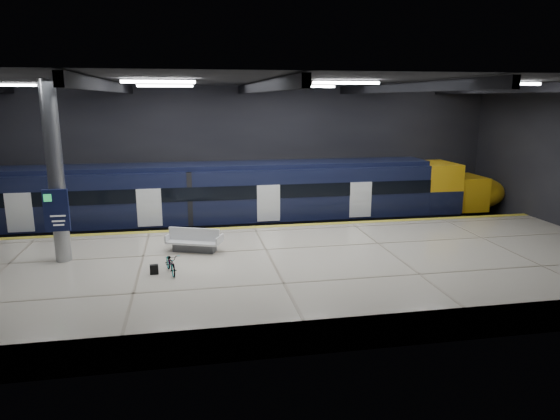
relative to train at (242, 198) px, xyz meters
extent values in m
plane|color=black|center=(0.26, -5.50, -2.06)|extent=(30.00, 30.00, 0.00)
cube|color=black|center=(0.26, 2.50, 1.94)|extent=(30.00, 0.10, 8.00)
cube|color=black|center=(0.26, -13.50, 1.94)|extent=(30.00, 0.10, 8.00)
cube|color=black|center=(0.26, -5.50, 5.94)|extent=(30.00, 16.00, 0.10)
cube|color=black|center=(-5.74, -5.50, 5.69)|extent=(0.25, 16.00, 0.40)
cube|color=black|center=(0.26, -5.50, 5.69)|extent=(0.25, 16.00, 0.40)
cube|color=black|center=(6.26, -5.50, 5.69)|extent=(0.25, 16.00, 0.40)
cube|color=black|center=(12.26, -5.50, 5.69)|extent=(0.25, 16.00, 0.40)
cube|color=white|center=(-3.74, -7.50, 5.82)|extent=(2.60, 0.18, 0.10)
cube|color=white|center=(3.26, -7.50, 5.82)|extent=(2.60, 0.18, 0.10)
cube|color=white|center=(10.26, -7.50, 5.82)|extent=(2.60, 0.18, 0.10)
cube|color=white|center=(-10.74, -1.50, 5.82)|extent=(2.60, 0.18, 0.10)
cube|color=white|center=(-3.74, -1.50, 5.82)|extent=(2.60, 0.18, 0.10)
cube|color=white|center=(3.26, -1.50, 5.82)|extent=(2.60, 0.18, 0.10)
cube|color=white|center=(10.26, -1.50, 5.82)|extent=(2.60, 0.18, 0.10)
cube|color=beige|center=(0.26, -8.00, -1.51)|extent=(30.00, 11.00, 1.10)
cube|color=gold|center=(0.26, -2.75, -0.95)|extent=(30.00, 0.40, 0.01)
cube|color=gray|center=(0.26, -0.72, -1.98)|extent=(30.00, 0.08, 0.16)
cube|color=gray|center=(0.26, 0.72, -1.98)|extent=(30.00, 0.08, 0.16)
cube|color=black|center=(-1.80, 0.00, -1.51)|extent=(24.00, 2.58, 0.80)
cube|color=black|center=(-1.80, 0.00, 0.27)|extent=(24.00, 2.80, 2.75)
cube|color=black|center=(-1.80, 0.00, 1.76)|extent=(24.00, 2.30, 0.24)
cube|color=black|center=(-1.80, -1.41, 0.54)|extent=(24.00, 0.04, 0.70)
cube|color=white|center=(1.20, -1.41, -0.06)|extent=(1.20, 0.05, 1.90)
cube|color=gold|center=(11.20, 0.00, 0.27)|extent=(2.00, 2.80, 2.75)
ellipsoid|color=gold|center=(13.80, 0.00, -0.21)|extent=(3.60, 2.52, 1.90)
cube|color=black|center=(11.50, 0.00, 0.44)|extent=(1.60, 2.38, 0.80)
cube|color=#595B60|center=(-2.68, -6.21, -0.80)|extent=(1.82, 1.14, 0.33)
cube|color=silver|center=(-2.68, -6.21, -0.55)|extent=(2.36, 1.65, 0.09)
cube|color=silver|center=(-2.68, -6.21, -0.24)|extent=(2.06, 0.87, 0.54)
cube|color=silver|center=(-3.70, -5.81, -0.41)|extent=(0.40, 0.89, 0.33)
cube|color=silver|center=(-1.67, -6.60, -0.41)|extent=(0.40, 0.89, 0.33)
imported|color=#99999E|center=(-3.58, -8.74, -0.58)|extent=(0.81, 1.53, 0.76)
cube|color=black|center=(-4.18, -8.74, -0.78)|extent=(0.32, 0.21, 0.35)
cylinder|color=#9EA0A5|center=(-7.74, -6.50, 2.49)|extent=(0.60, 0.60, 6.90)
cube|color=#0F153A|center=(-7.74, -6.92, 1.14)|extent=(0.90, 0.12, 1.60)
camera|label=1|loc=(-2.82, -26.35, 5.24)|focal=32.00mm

